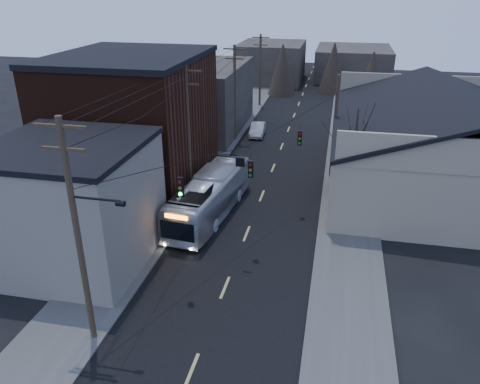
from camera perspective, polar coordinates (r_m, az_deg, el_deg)
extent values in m
cube|color=black|center=(45.02, 4.79, 4.77)|extent=(9.00, 110.00, 0.02)
cube|color=#474744|center=(46.20, -3.26, 5.39)|extent=(4.00, 110.00, 0.12)
cube|color=#474744|center=(44.74, 13.09, 4.14)|extent=(4.00, 110.00, 0.12)
cube|color=slate|center=(27.90, -19.71, -1.62)|extent=(8.00, 8.00, 7.00)
cube|color=black|center=(36.89, -12.82, 7.95)|extent=(10.00, 12.00, 10.00)
cube|color=#302B26|center=(51.60, -4.88, 11.35)|extent=(9.00, 14.00, 7.00)
cube|color=gray|center=(39.99, 22.76, 4.13)|extent=(16.00, 20.00, 5.00)
cube|color=black|center=(38.35, 17.75, 10.04)|extent=(8.16, 20.60, 2.86)
cube|color=#302B26|center=(78.85, 3.86, 15.53)|extent=(10.00, 12.00, 6.00)
cube|color=#302B26|center=(83.11, 13.60, 15.04)|extent=(12.00, 14.00, 5.00)
cone|color=black|center=(34.14, 13.65, 4.07)|extent=(0.40, 0.40, 7.20)
cylinder|color=#382B1E|center=(20.66, -19.12, -5.44)|extent=(0.28, 0.28, 10.50)
cube|color=#382B1E|center=(18.85, -21.13, 7.50)|extent=(2.20, 0.12, 0.12)
cylinder|color=#382B1E|center=(33.33, -6.30, 6.67)|extent=(0.28, 0.28, 10.00)
cube|color=#382B1E|center=(32.24, -6.68, 14.48)|extent=(2.20, 0.12, 0.12)
cylinder|color=#382B1E|center=(47.38, -0.65, 11.81)|extent=(0.28, 0.28, 9.50)
cube|color=#382B1E|center=(46.63, -0.68, 17.04)|extent=(2.20, 0.12, 0.12)
cylinder|color=#382B1E|center=(61.88, 2.47, 14.53)|extent=(0.28, 0.28, 9.00)
cube|color=#382B1E|center=(61.31, 2.54, 18.31)|extent=(2.20, 0.12, 0.12)
cylinder|color=#382B1E|center=(38.67, 11.44, 7.67)|extent=(0.28, 0.28, 8.50)
cube|color=black|center=(22.77, -7.24, 0.60)|extent=(0.28, 0.20, 1.00)
cube|color=black|center=(26.39, 1.32, 2.80)|extent=(0.28, 0.20, 1.00)
cube|color=black|center=(31.71, 7.30, 6.54)|extent=(0.28, 0.20, 1.00)
imported|color=#AEB1BA|center=(32.29, -3.69, -0.50)|extent=(3.65, 10.96, 2.99)
imported|color=#B1B3B9|center=(50.02, 2.15, 7.64)|extent=(1.66, 4.11, 1.33)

